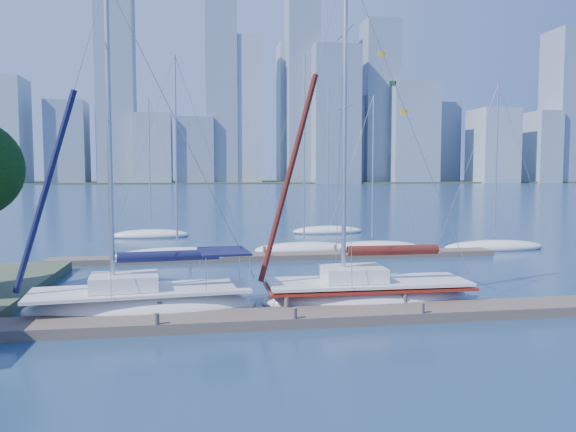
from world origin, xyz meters
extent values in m
plane|color=navy|center=(0.00, 0.00, 0.00)|extent=(700.00, 700.00, 0.00)
cube|color=brown|center=(0.00, 0.00, 0.20)|extent=(26.00, 2.00, 0.40)
cube|color=brown|center=(2.00, 16.00, 0.18)|extent=(30.00, 1.80, 0.36)
cube|color=#38472D|center=(0.00, 320.00, 0.00)|extent=(800.00, 100.00, 1.50)
ellipsoid|color=silver|center=(-5.80, 2.06, 0.27)|extent=(9.61, 3.93, 1.64)
cube|color=silver|center=(-5.80, 2.06, 1.04)|extent=(8.90, 3.62, 0.13)
cube|color=silver|center=(-6.45, 2.00, 1.42)|extent=(2.80, 2.23, 0.60)
cylinder|color=silver|center=(-6.89, 1.96, 7.16)|extent=(0.20, 0.20, 12.14)
cylinder|color=silver|center=(-4.68, 2.16, 2.30)|extent=(4.43, 0.52, 0.11)
cylinder|color=#101138|center=(-4.68, 2.16, 2.41)|extent=(4.10, 0.82, 0.44)
cube|color=#101138|center=(-2.45, 2.37, 2.52)|extent=(2.21, 2.78, 0.09)
ellipsoid|color=silver|center=(3.82, 2.28, 0.27)|extent=(9.43, 3.17, 1.65)
cube|color=silver|center=(3.82, 2.28, 1.04)|extent=(8.74, 2.91, 0.13)
cube|color=silver|center=(3.16, 2.28, 1.43)|extent=(2.66, 2.03, 0.60)
cylinder|color=silver|center=(2.72, 2.29, 7.88)|extent=(0.20, 0.20, 13.57)
cylinder|color=silver|center=(4.94, 2.27, 2.31)|extent=(4.46, 0.15, 0.11)
cylinder|color=#4C1210|center=(4.94, 2.27, 2.42)|extent=(4.10, 0.48, 0.44)
cube|color=maroon|center=(3.82, 2.28, 0.86)|extent=(8.94, 3.04, 0.11)
ellipsoid|color=silver|center=(-4.84, 16.66, 0.23)|extent=(8.86, 3.55, 1.25)
cylinder|color=silver|center=(-4.84, 16.66, 7.29)|extent=(0.14, 0.14, 12.31)
ellipsoid|color=silver|center=(4.17, 18.88, 0.20)|extent=(7.66, 3.51, 1.13)
cylinder|color=silver|center=(4.17, 18.88, 7.59)|extent=(0.12, 0.12, 13.14)
ellipsoid|color=silver|center=(9.31, 18.80, 0.20)|extent=(7.84, 3.42, 1.10)
cylinder|color=silver|center=(9.31, 18.80, 6.21)|extent=(0.12, 0.12, 10.42)
ellipsoid|color=silver|center=(18.57, 17.86, 0.20)|extent=(8.24, 4.17, 1.10)
cylinder|color=silver|center=(18.57, 17.86, 6.70)|extent=(0.12, 0.12, 11.39)
ellipsoid|color=silver|center=(-7.65, 30.40, 0.20)|extent=(6.86, 2.53, 1.08)
cylinder|color=silver|center=(-7.65, 30.40, 6.67)|extent=(0.12, 0.12, 11.37)
ellipsoid|color=silver|center=(8.86, 31.27, 0.19)|extent=(7.04, 3.14, 1.07)
cylinder|color=silver|center=(8.86, 31.27, 7.50)|extent=(0.12, 0.12, 13.06)
cube|color=gray|center=(-96.77, 283.96, 26.73)|extent=(15.88, 23.42, 53.47)
cube|color=slate|center=(-69.73, 287.50, 21.38)|extent=(19.69, 17.63, 42.76)
cube|color=gray|center=(-47.55, 309.43, 17.55)|extent=(13.92, 17.61, 35.10)
cube|color=gray|center=(-25.94, 284.92, 18.32)|extent=(19.17, 19.81, 36.65)
cube|color=slate|center=(-4.22, 286.68, 17.65)|extent=(19.64, 16.86, 35.31)
cube|color=gray|center=(21.35, 289.48, 39.60)|extent=(20.13, 14.99, 79.20)
cube|color=gray|center=(51.90, 304.67, 39.92)|extent=(16.29, 17.46, 79.84)
cube|color=slate|center=(70.99, 278.50, 36.79)|extent=(24.90, 18.95, 73.58)
cube|color=gray|center=(91.42, 294.72, 24.61)|extent=(13.00, 17.11, 49.22)
cube|color=gray|center=(115.77, 279.60, 27.78)|extent=(25.98, 18.80, 55.56)
cube|color=slate|center=(147.05, 309.52, 24.31)|extent=(16.94, 17.52, 48.62)
cube|color=gray|center=(164.09, 278.94, 20.94)|extent=(21.93, 23.94, 41.88)
cube|color=gray|center=(194.50, 279.05, 20.48)|extent=(14.27, 21.38, 40.96)
cube|color=slate|center=(213.93, 282.23, 44.26)|extent=(25.31, 23.60, 88.52)
cube|color=slate|center=(-45.00, 290.00, 58.21)|extent=(19.12, 18.00, 116.41)
cube|color=slate|center=(10.00, 290.00, 48.36)|extent=(16.84, 18.00, 96.71)
cube|color=slate|center=(55.00, 290.00, 54.26)|extent=(17.49, 18.00, 108.52)
cube|color=slate|center=(100.00, 290.00, 45.58)|extent=(19.34, 18.00, 91.16)
camera|label=1|loc=(-3.52, -21.08, 5.80)|focal=35.00mm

